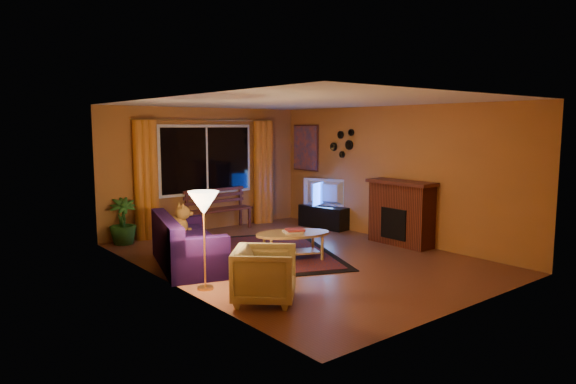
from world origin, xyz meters
TOP-DOWN VIEW (x-y plane):
  - floor at (0.00, 0.00)m, footprint 4.50×6.00m
  - ceiling at (0.00, 0.00)m, footprint 4.50×6.00m
  - wall_back at (0.00, 3.01)m, footprint 4.50×0.02m
  - wall_left at (-2.26, 0.00)m, footprint 0.02×6.00m
  - wall_right at (2.26, 0.00)m, footprint 0.02×6.00m
  - window at (0.00, 2.94)m, footprint 2.00×0.02m
  - curtain_rod at (0.00, 2.90)m, footprint 3.20×0.03m
  - curtain_left at (-1.35, 2.88)m, footprint 0.36×0.36m
  - curtain_right at (1.35, 2.88)m, footprint 0.36×0.36m
  - bench at (0.15, 2.75)m, footprint 1.43×0.44m
  - potted_plant at (-1.86, 2.75)m, footprint 0.57×0.57m
  - sofa at (-1.64, 0.69)m, footprint 1.33×2.06m
  - dog at (-1.59, 1.12)m, footprint 0.39×0.51m
  - armchair at (-1.68, -1.35)m, footprint 0.99×0.99m
  - floor_lamp at (-2.00, -0.46)m, footprint 0.25×0.25m
  - rug at (-0.11, 0.52)m, footprint 2.80×3.37m
  - coffee_table at (-0.15, -0.02)m, footprint 1.57×1.57m
  - tv_console at (2.00, 1.60)m, footprint 0.53×1.14m
  - television at (2.00, 1.60)m, footprint 0.55×0.95m
  - fireplace at (2.05, -0.40)m, footprint 0.40×1.20m
  - mirror_cluster at (2.21, 1.30)m, footprint 0.06×0.60m
  - painting at (2.22, 2.45)m, footprint 0.04×0.76m

SIDE VIEW (x-z plane):
  - floor at x=0.00m, z-range -0.02..0.00m
  - rug at x=-0.11m, z-range 0.00..0.02m
  - bench at x=0.15m, z-range 0.00..0.43m
  - coffee_table at x=-0.15m, z-range 0.00..0.44m
  - tv_console at x=2.00m, z-range 0.00..0.46m
  - armchair at x=-1.68m, z-range 0.00..0.74m
  - sofa at x=-1.64m, z-range 0.00..0.77m
  - potted_plant at x=-1.86m, z-range 0.00..0.84m
  - fireplace at x=2.05m, z-range 0.00..1.10m
  - floor_lamp at x=-2.00m, z-range 0.00..1.27m
  - dog at x=-1.59m, z-range 0.38..0.92m
  - television at x=2.00m, z-range 0.46..1.03m
  - curtain_left at x=-1.35m, z-range 0.00..2.24m
  - curtain_right at x=1.35m, z-range 0.00..2.24m
  - wall_back at x=0.00m, z-range 0.00..2.50m
  - wall_left at x=-2.26m, z-range 0.00..2.50m
  - wall_right at x=2.26m, z-range 0.00..2.50m
  - window at x=0.00m, z-range 0.80..2.10m
  - painting at x=2.22m, z-range 1.17..2.13m
  - mirror_cluster at x=2.21m, z-range 1.52..2.08m
  - curtain_rod at x=0.00m, z-range 2.23..2.27m
  - ceiling at x=0.00m, z-range 2.50..2.52m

